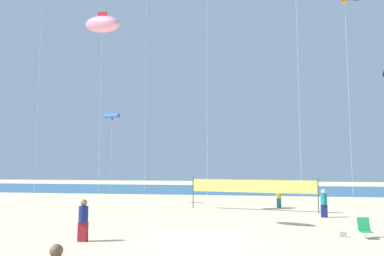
{
  "coord_description": "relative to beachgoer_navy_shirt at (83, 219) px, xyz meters",
  "views": [
    {
      "loc": [
        2.23,
        -16.0,
        3.22
      ],
      "look_at": [
        -1.58,
        7.18,
        5.58
      ],
      "focal_mm": 34.68,
      "sensor_mm": 36.0,
      "label": 1
    }
  ],
  "objects": [
    {
      "name": "beachgoer_teal_shirt",
      "position": [
        11.5,
        9.25,
        -0.02
      ],
      "size": [
        0.4,
        0.4,
        1.73
      ],
      "rotation": [
        0.0,
        0.0,
        3.21
      ],
      "color": "navy",
      "rests_on": "ground"
    },
    {
      "name": "kite_pink_inflatable",
      "position": [
        -0.61,
        2.89,
        9.74
      ],
      "size": [
        2.72,
        1.85,
        11.37
      ],
      "color": "silver",
      "rests_on": "ground"
    },
    {
      "name": "ground_plane",
      "position": [
        4.96,
        0.86,
        -0.95
      ],
      "size": [
        120.0,
        120.0,
        0.0
      ],
      "primitive_type": "plane",
      "color": "beige"
    },
    {
      "name": "kite_blue_tube",
      "position": [
        -4.66,
        14.73,
        6.42
      ],
      "size": [
        1.56,
        0.94,
        7.58
      ],
      "color": "silver",
      "rests_on": "ground"
    },
    {
      "name": "volleyball_net",
      "position": [
        7.08,
        12.02,
        0.7
      ],
      "size": [
        8.89,
        1.71,
        2.4
      ],
      "color": "#4C4C51",
      "rests_on": "ground"
    },
    {
      "name": "beach_handbag",
      "position": [
        11.13,
        2.8,
        -0.83
      ],
      "size": [
        0.3,
        0.15,
        0.24
      ],
      "primitive_type": "cube",
      "color": "#99B28C",
      "rests_on": "ground"
    },
    {
      "name": "beachgoer_navy_shirt",
      "position": [
        0.0,
        0.0,
        0.0
      ],
      "size": [
        0.41,
        0.41,
        1.78
      ],
      "rotation": [
        0.0,
        0.0,
        3.5
      ],
      "color": "maroon",
      "rests_on": "ground"
    },
    {
      "name": "beachgoer_mustard_shirt",
      "position": [
        9.09,
        14.25,
        -0.12
      ],
      "size": [
        0.36,
        0.36,
        1.55
      ],
      "rotation": [
        0.0,
        0.0,
        4.17
      ],
      "color": "#19727A",
      "rests_on": "ground"
    },
    {
      "name": "folding_beach_chair",
      "position": [
        12.03,
        2.66,
        -0.48
      ],
      "size": [
        0.52,
        0.65,
        0.89
      ],
      "rotation": [
        0.0,
        0.0,
        -0.06
      ],
      "color": "#1E8C4C",
      "rests_on": "ground"
    },
    {
      "name": "ocean_band",
      "position": [
        4.96,
        35.09,
        -0.94
      ],
      "size": [
        120.0,
        20.0,
        0.01
      ],
      "primitive_type": "cube",
      "color": "#28608C",
      "rests_on": "ground"
    }
  ]
}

